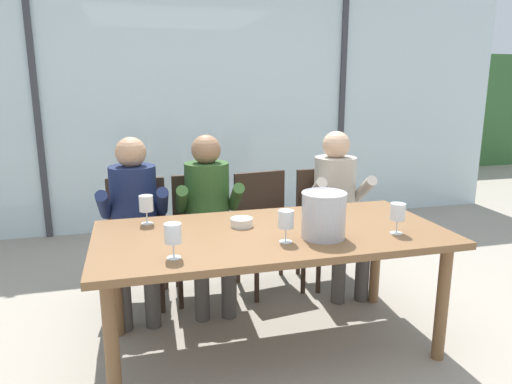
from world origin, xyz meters
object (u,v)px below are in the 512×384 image
dining_table (272,243)px  chair_near_curtain (136,230)px  person_navy_polo (134,213)px  wine_glass_by_right_taster (286,221)px  person_beige_jumper (338,199)px  wine_glass_by_left_taster (173,235)px  chair_left_of_center (202,225)px  chair_right_of_center (326,216)px  wine_glass_near_bucket (398,213)px  person_olive_shirt (209,208)px  wine_glass_center_pour (146,205)px  ice_bucket_primary (324,214)px  tasting_bowl (242,222)px  chair_center (265,221)px

dining_table → chair_near_curtain: 1.19m
person_navy_polo → wine_glass_by_right_taster: bearing=-49.4°
person_beige_jumper → wine_glass_by_left_taster: size_ratio=6.89×
chair_left_of_center → chair_right_of_center: 1.00m
chair_left_of_center → wine_glass_near_bucket: bearing=-48.0°
person_olive_shirt → wine_glass_by_right_taster: size_ratio=6.89×
chair_near_curtain → wine_glass_center_pour: wine_glass_center_pour is taller
chair_right_of_center → ice_bucket_primary: 1.25m
chair_near_curtain → person_beige_jumper: person_beige_jumper is taller
tasting_bowl → chair_left_of_center: bearing=99.2°
ice_bucket_primary → wine_glass_by_left_taster: size_ratio=1.46×
dining_table → person_beige_jumper: (0.75, 0.75, 0.03)m
ice_bucket_primary → wine_glass_by_right_taster: bearing=-175.1°
ice_bucket_primary → wine_glass_near_bucket: size_ratio=1.46×
chair_near_curtain → ice_bucket_primary: size_ratio=3.45×
dining_table → wine_glass_by_left_taster: bearing=-153.9°
chair_right_of_center → person_navy_polo: bearing=-177.2°
chair_left_of_center → chair_near_curtain: bearing=-178.0°
chair_center → tasting_bowl: (-0.36, -0.76, 0.24)m
tasting_bowl → wine_glass_by_right_taster: (0.16, -0.33, 0.09)m
chair_center → wine_glass_near_bucket: 1.25m
ice_bucket_primary → wine_glass_by_left_taster: (-0.82, -0.10, -0.01)m
wine_glass_near_bucket → wine_glass_center_pour: same height
chair_center → person_navy_polo: 1.00m
chair_near_curtain → wine_glass_by_left_taster: wine_glass_by_left_taster is taller
dining_table → ice_bucket_primary: size_ratio=7.79×
person_beige_jumper → tasting_bowl: size_ratio=9.02×
person_olive_shirt → chair_right_of_center: bearing=12.6°
chair_center → ice_bucket_primary: size_ratio=3.45×
person_olive_shirt → ice_bucket_primary: (0.48, -0.93, 0.17)m
person_beige_jumper → tasting_bowl: person_beige_jumper is taller
chair_right_of_center → ice_bucket_primary: bearing=-117.7°
person_olive_shirt → chair_center: bearing=20.8°
chair_left_of_center → chair_center: same height
person_navy_polo → wine_glass_near_bucket: 1.73m
chair_near_curtain → tasting_bowl: 1.01m
person_navy_polo → wine_glass_by_left_taster: bearing=-78.9°
chair_center → wine_glass_near_bucket: bearing=-76.2°
dining_table → person_olive_shirt: bearing=108.0°
person_navy_polo → person_beige_jumper: same height
chair_right_of_center → wine_glass_center_pour: (-1.41, -0.58, 0.33)m
chair_near_curtain → wine_glass_by_right_taster: size_ratio=5.05×
chair_center → person_navy_polo: person_navy_polo is taller
chair_near_curtain → wine_glass_by_left_taster: bearing=-74.3°
chair_right_of_center → person_olive_shirt: (-0.97, -0.16, 0.17)m
person_olive_shirt → wine_glass_by_left_taster: size_ratio=6.89×
wine_glass_center_pour → wine_glass_by_left_taster: bearing=-80.6°
person_olive_shirt → wine_glass_near_bucket: bearing=-43.8°
ice_bucket_primary → wine_glass_near_bucket: 0.43m
wine_glass_near_bucket → wine_glass_by_left_taster: bearing=-177.2°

